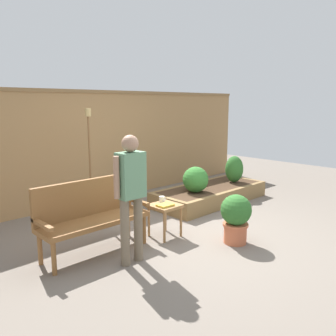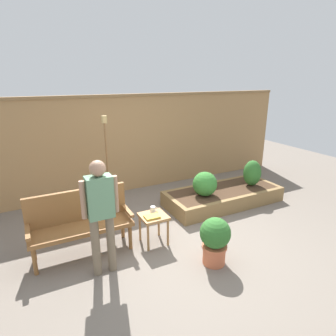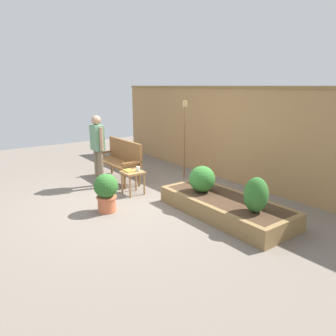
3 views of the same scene
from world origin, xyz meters
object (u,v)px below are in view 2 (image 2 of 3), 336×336
object	(u,v)px
side_table	(154,220)
person_by_bench	(101,208)
cup_on_table	(153,209)
shrub_far_corner	(252,173)
tiki_torch	(106,147)
potted_boxwood	(215,239)
book_on_table	(152,217)
shrub_near_bench	(205,184)
garden_bench	(80,218)

from	to	relation	value
side_table	person_by_bench	xyz separation A→B (m)	(-0.87, -0.34, 0.54)
cup_on_table	shrub_far_corner	xyz separation A→B (m)	(2.53, 0.53, 0.05)
tiki_torch	person_by_bench	bearing A→B (deg)	-107.84
potted_boxwood	shrub_far_corner	bearing A→B (deg)	36.22
book_on_table	cup_on_table	bearing A→B (deg)	62.20
potted_boxwood	shrub_far_corner	world-z (taller)	shrub_far_corner
side_table	cup_on_table	distance (m)	0.17
shrub_far_corner	cup_on_table	bearing A→B (deg)	-168.14
side_table	shrub_near_bench	bearing A→B (deg)	24.83
book_on_table	shrub_far_corner	size ratio (longest dim) A/B	0.41
cup_on_table	shrub_near_bench	size ratio (longest dim) A/B	0.25
side_table	book_on_table	bearing A→B (deg)	-130.25
potted_boxwood	person_by_bench	distance (m)	1.59
garden_bench	cup_on_table	bearing A→B (deg)	-9.76
side_table	person_by_bench	world-z (taller)	person_by_bench
garden_bench	tiki_torch	distance (m)	1.64
person_by_bench	side_table	bearing A→B (deg)	21.42
garden_bench	shrub_near_bench	bearing A→B (deg)	8.11
book_on_table	shrub_near_bench	distance (m)	1.59
book_on_table	tiki_torch	xyz separation A→B (m)	(-0.21, 1.62, 0.75)
garden_bench	side_table	size ratio (longest dim) A/B	3.00
shrub_far_corner	shrub_near_bench	bearing A→B (deg)	180.00
cup_on_table	shrub_near_bench	xyz separation A→B (m)	(1.33, 0.53, 0.01)
side_table	cup_on_table	bearing A→B (deg)	68.31
garden_bench	cup_on_table	distance (m)	1.10
garden_bench	potted_boxwood	distance (m)	1.96
cup_on_table	tiki_torch	bearing A→B (deg)	101.69
book_on_table	shrub_far_corner	bearing A→B (deg)	16.32
garden_bench	shrub_near_bench	world-z (taller)	garden_bench
cup_on_table	book_on_table	xyz separation A→B (m)	(-0.09, -0.16, -0.03)
potted_boxwood	book_on_table	bearing A→B (deg)	126.62
shrub_far_corner	side_table	bearing A→B (deg)	-166.10
side_table	book_on_table	world-z (taller)	book_on_table
shrub_near_bench	tiki_torch	world-z (taller)	tiki_torch
book_on_table	person_by_bench	bearing A→B (deg)	-159.57
book_on_table	shrub_near_bench	xyz separation A→B (m)	(1.42, 0.70, 0.04)
potted_boxwood	shrub_near_bench	distance (m)	1.71
side_table	person_by_bench	size ratio (longest dim) A/B	0.31
garden_bench	shrub_near_bench	distance (m)	2.44
book_on_table	shrub_near_bench	world-z (taller)	shrub_near_bench
side_table	garden_bench	bearing A→B (deg)	164.37
garden_bench	tiki_torch	bearing A→B (deg)	58.27
garden_bench	book_on_table	size ratio (longest dim) A/B	6.52
potted_boxwood	shrub_near_bench	world-z (taller)	shrub_near_bench
garden_bench	cup_on_table	world-z (taller)	garden_bench
shrub_far_corner	tiki_torch	distance (m)	3.05
potted_boxwood	shrub_far_corner	size ratio (longest dim) A/B	1.26
person_by_bench	cup_on_table	bearing A→B (deg)	26.08
garden_bench	side_table	distance (m)	1.09
garden_bench	potted_boxwood	xyz separation A→B (m)	(1.58, -1.14, -0.16)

